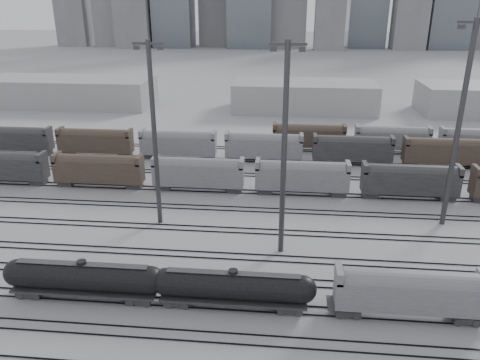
# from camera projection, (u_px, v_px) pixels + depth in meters

# --- Properties ---
(ground) EXTENTS (900.00, 900.00, 0.00)m
(ground) POSITION_uv_depth(u_px,v_px,m) (229.00, 312.00, 47.70)
(ground) COLOR #ABABAF
(ground) RESTS_ON ground
(tracks) EXTENTS (220.00, 71.50, 0.16)m
(tracks) POSITION_uv_depth(u_px,v_px,m) (245.00, 232.00, 63.91)
(tracks) COLOR black
(tracks) RESTS_ON ground
(tank_car_a) EXTENTS (17.43, 2.90, 4.31)m
(tank_car_a) POSITION_uv_depth(u_px,v_px,m) (84.00, 277.00, 49.16)
(tank_car_a) COLOR #252528
(tank_car_a) RESTS_ON ground
(tank_car_b) EXTENTS (16.93, 2.82, 4.18)m
(tank_car_b) POSITION_uv_depth(u_px,v_px,m) (233.00, 287.00, 47.73)
(tank_car_b) COLOR #252528
(tank_car_b) RESTS_ON ground
(hopper_car_a) EXTENTS (14.36, 2.85, 5.14)m
(hopper_car_a) POSITION_uv_depth(u_px,v_px,m) (409.00, 290.00, 45.85)
(hopper_car_a) COLOR #252528
(hopper_car_a) RESTS_ON ground
(light_mast_b) EXTENTS (4.03, 0.65, 25.21)m
(light_mast_b) POSITION_uv_depth(u_px,v_px,m) (154.00, 132.00, 62.15)
(light_mast_b) COLOR #39393C
(light_mast_b) RESTS_ON ground
(light_mast_c) EXTENTS (4.14, 0.66, 25.85)m
(light_mast_c) POSITION_uv_depth(u_px,v_px,m) (284.00, 147.00, 54.40)
(light_mast_c) COLOR #39393C
(light_mast_c) RESTS_ON ground
(light_mast_d) EXTENTS (4.45, 0.71, 27.81)m
(light_mast_d) POSITION_uv_depth(u_px,v_px,m) (459.00, 122.00, 61.24)
(light_mast_d) COLOR #39393C
(light_mast_d) RESTS_ON ground
(bg_string_near) EXTENTS (151.00, 3.00, 5.60)m
(bg_string_near) POSITION_uv_depth(u_px,v_px,m) (302.00, 178.00, 75.64)
(bg_string_near) COLOR gray
(bg_string_near) RESTS_ON ground
(bg_string_mid) EXTENTS (151.00, 3.00, 5.60)m
(bg_string_mid) POSITION_uv_depth(u_px,v_px,m) (352.00, 150.00, 89.57)
(bg_string_mid) COLOR #252528
(bg_string_mid) RESTS_ON ground
(bg_string_far) EXTENTS (66.00, 3.00, 5.60)m
(bg_string_far) POSITION_uv_depth(u_px,v_px,m) (435.00, 141.00, 95.38)
(bg_string_far) COLOR #493B2E
(bg_string_far) RESTS_ON ground
(warehouse_left) EXTENTS (50.00, 18.00, 8.00)m
(warehouse_left) POSITION_uv_depth(u_px,v_px,m) (69.00, 92.00, 139.95)
(warehouse_left) COLOR #9F9FA1
(warehouse_left) RESTS_ON ground
(warehouse_mid) EXTENTS (40.00, 18.00, 8.00)m
(warehouse_mid) POSITION_uv_depth(u_px,v_px,m) (304.00, 96.00, 133.49)
(warehouse_mid) COLOR #9F9FA1
(warehouse_mid) RESTS_ON ground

